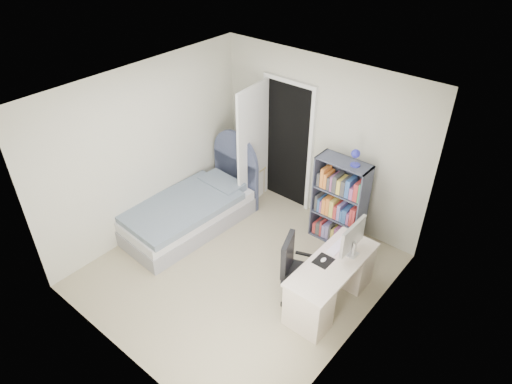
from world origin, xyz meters
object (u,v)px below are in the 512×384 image
Objects in this scene: floor_lamp at (248,164)px; bookcase at (339,205)px; bed at (193,210)px; office_chair at (296,269)px; nightstand at (248,173)px; desk at (331,280)px.

floor_lamp is 1.79m from bookcase.
floor_lamp is (0.07, 1.19, 0.28)m from bed.
bookcase is 1.37m from office_chair.
nightstand is at bearing 85.84° from bed.
bed reaches higher than office_chair.
desk reaches higher than nightstand.
desk is at bearing -26.57° from nightstand.
bed is at bearing -179.80° from desk.
nightstand is at bearing 144.24° from office_chair.
office_chair is at bearing -142.62° from desk.
office_chair is (-0.35, -0.27, 0.17)m from desk.
office_chair is at bearing -80.41° from bookcase.
bed is 2.18m from bookcase.
bookcase reaches higher than bed.
floor_lamp is 2.48m from office_chair.
office_chair is (1.99, -1.44, 0.14)m from nightstand.
desk is (2.36, -1.18, -0.20)m from floor_lamp.
bookcase is (1.76, -0.08, 0.22)m from nightstand.
desk reaches higher than office_chair.
bed is 3.49× the size of nightstand.
floor_lamp is at bearing 176.99° from bookcase.
bed is 1.55× the size of desk.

